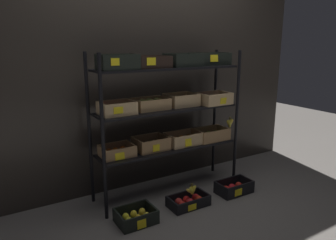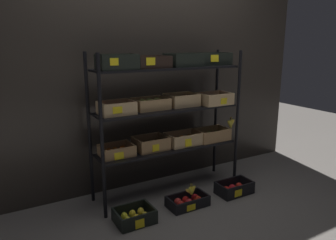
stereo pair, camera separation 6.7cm
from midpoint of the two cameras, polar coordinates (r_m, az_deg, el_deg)
name	(u,v)px [view 1 (the left image)]	position (r m, az deg, el deg)	size (l,w,h in m)	color
ground_plane	(168,191)	(3.41, -0.58, -12.43)	(10.00, 10.00, 0.00)	#605B56
storefront_wall	(149,61)	(3.40, -3.95, 10.46)	(3.87, 0.12, 2.62)	#2D2823
display_rack	(170,106)	(3.14, -0.27, 2.49)	(1.59, 0.39, 1.42)	black
crate_ground_lemon	(136,217)	(2.87, -6.41, -16.77)	(0.32, 0.26, 0.12)	black
crate_ground_apple_red	(189,201)	(3.11, 3.05, -14.25)	(0.38, 0.22, 0.10)	black
crate_ground_center_apple_red	(234,188)	(3.41, 11.08, -11.79)	(0.36, 0.22, 0.13)	black
banana_bunch_loose	(192,190)	(3.08, 3.64, -12.33)	(0.14, 0.05, 0.12)	brown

